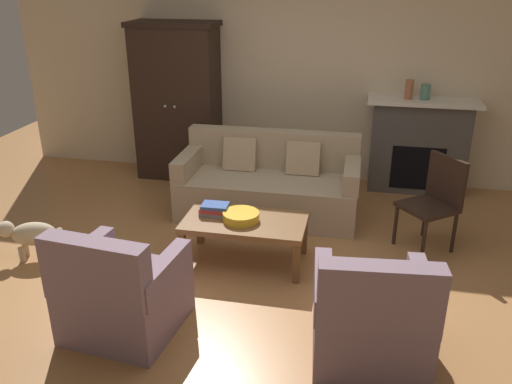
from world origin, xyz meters
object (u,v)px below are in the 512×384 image
object	(u,v)px
book_stack	(214,209)
armchair_near_right	(371,318)
armoire	(178,102)
coffee_table	(245,225)
mantel_vase_terracotta	(409,89)
fruit_bowl	(241,216)
side_chair_wooden	(435,198)
dog	(30,234)
mantel_vase_jade	(425,92)
couch	(269,186)
armchair_near_left	(121,294)
fireplace	(418,145)

from	to	relation	value
book_stack	armchair_near_right	distance (m)	1.84
armoire	coffee_table	size ratio (longest dim) A/B	1.75
mantel_vase_terracotta	armchair_near_right	world-z (taller)	mantel_vase_terracotta
fruit_bowl	book_stack	size ratio (longest dim) A/B	1.27
armoire	side_chair_wooden	distance (m)	3.34
armoire	dog	world-z (taller)	armoire
armoire	mantel_vase_jade	world-z (taller)	armoire
couch	coffee_table	distance (m)	1.09
coffee_table	dog	size ratio (longest dim) A/B	1.99
couch	armchair_near_right	xyz separation A→B (m)	(1.11, -2.19, -0.00)
armchair_near_left	fruit_bowl	bearing A→B (deg)	61.80
coffee_table	armchair_near_right	world-z (taller)	armchair_near_right
coffee_table	fireplace	bearing A→B (deg)	52.10
side_chair_wooden	coffee_table	bearing A→B (deg)	-158.93
mantel_vase_terracotta	coffee_table	bearing A→B (deg)	-124.94
armchair_near_left	dog	bearing A→B (deg)	147.36
fireplace	armoire	world-z (taller)	armoire
couch	book_stack	world-z (taller)	couch
couch	mantel_vase_terracotta	size ratio (longest dim) A/B	8.82
dog	armchair_near_left	bearing A→B (deg)	-32.64
side_chair_wooden	dog	distance (m)	3.78
mantel_vase_jade	armchair_near_left	world-z (taller)	mantel_vase_jade
fireplace	armoire	bearing A→B (deg)	-178.49
fruit_bowl	mantel_vase_terracotta	world-z (taller)	mantel_vase_terracotta
book_stack	armchair_near_left	distance (m)	1.29
armchair_near_left	side_chair_wooden	distance (m)	2.98
fireplace	fruit_bowl	xyz separation A→B (m)	(-1.66, -2.11, -0.11)
couch	coffee_table	size ratio (longest dim) A/B	1.75
mantel_vase_jade	side_chair_wooden	size ratio (longest dim) A/B	0.20
armoire	dog	distance (m)	2.55
mantel_vase_terracotta	fruit_bowl	bearing A→B (deg)	-125.35
armchair_near_right	dog	xyz separation A→B (m)	(-3.07, 0.75, -0.07)
coffee_table	armchair_near_right	bearing A→B (deg)	-44.26
side_chair_wooden	dog	world-z (taller)	side_chair_wooden
couch	mantel_vase_terracotta	distance (m)	1.97
book_stack	dog	bearing A→B (deg)	-166.07
coffee_table	book_stack	world-z (taller)	book_stack
coffee_table	armoire	bearing A→B (deg)	123.13
coffee_table	armchair_near_right	xyz separation A→B (m)	(1.13, -1.10, -0.05)
coffee_table	fruit_bowl	bearing A→B (deg)	-158.73
coffee_table	side_chair_wooden	bearing A→B (deg)	21.07
dog	couch	bearing A→B (deg)	36.25
fruit_bowl	mantel_vase_terracotta	distance (m)	2.68
couch	book_stack	xyz separation A→B (m)	(-0.32, -1.03, 0.15)
book_stack	side_chair_wooden	distance (m)	2.08
coffee_table	book_stack	bearing A→B (deg)	168.55
book_stack	mantel_vase_jade	bearing A→B (deg)	46.28
couch	armchair_near_right	world-z (taller)	armchair_near_right
book_stack	dog	size ratio (longest dim) A/B	0.47
fireplace	armchair_near_right	size ratio (longest dim) A/B	1.43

